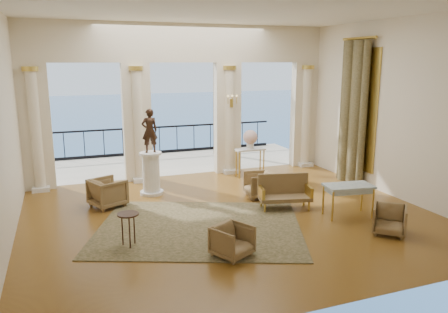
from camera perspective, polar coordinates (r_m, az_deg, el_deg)
name	(u,v)px	position (r m, az deg, el deg)	size (l,w,h in m)	color
floor	(231,216)	(10.01, 0.90, -7.77)	(9.00, 9.00, 0.00)	#4D2E11
room_walls	(253,92)	(8.39, 3.81, 8.46)	(9.00, 9.00, 9.00)	#F4E7CC
arcade	(184,91)	(13.05, -5.30, 8.53)	(9.00, 0.56, 4.50)	beige
terrace	(170,163)	(15.34, -7.07, -0.88)	(10.00, 3.60, 0.10)	#B3AA96
balustrade	(160,143)	(16.78, -8.41, 1.82)	(9.00, 0.06, 1.03)	black
palm_tree	(216,43)	(16.29, -1.09, 14.65)	(2.00, 2.00, 4.50)	#4C3823
sea	(85,125)	(69.47, -17.65, 4.00)	(160.00, 160.00, 0.00)	#205690
curtain	(352,113)	(12.91, 16.43, 5.53)	(0.33, 1.40, 4.09)	#4A4426
window_frame	(358,109)	(13.02, 17.11, 5.90)	(0.04, 1.60, 3.40)	gold
wall_sconce	(232,102)	(13.23, 1.00, 7.09)	(0.30, 0.11, 0.33)	gold
rug	(200,227)	(9.35, -3.20, -9.20)	(4.23, 3.29, 0.02)	#2B3318
armchair_a	(232,240)	(7.95, 1.09, -10.80)	(0.62, 0.58, 0.64)	#4F4222
armchair_b	(390,218)	(9.54, 20.82, -7.56)	(0.64, 0.60, 0.65)	#4F4222
armchair_c	(260,184)	(11.28, 4.70, -3.54)	(0.70, 0.66, 0.72)	#4F4222
armchair_d	(108,191)	(10.89, -14.95, -4.40)	(0.74, 0.69, 0.76)	#4F4222
settee	(284,192)	(10.51, 7.87, -4.58)	(1.31, 0.79, 0.81)	#4F4222
game_table	(349,188)	(10.20, 15.96, -4.00)	(1.14, 0.73, 0.73)	#92B0BA
pedestal	(151,174)	(11.61, -9.49, -2.29)	(0.62, 0.62, 1.13)	silver
statue	(150,131)	(11.37, -9.70, 3.33)	(0.41, 0.27, 1.13)	#2F1E15
console_table	(250,153)	(13.20, 3.43, 0.40)	(0.90, 0.35, 0.86)	silver
urn	(250,138)	(13.11, 3.46, 2.42)	(0.43, 0.43, 0.57)	white
side_table	(128,218)	(8.45, -12.41, -7.88)	(0.40, 0.40, 0.66)	black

